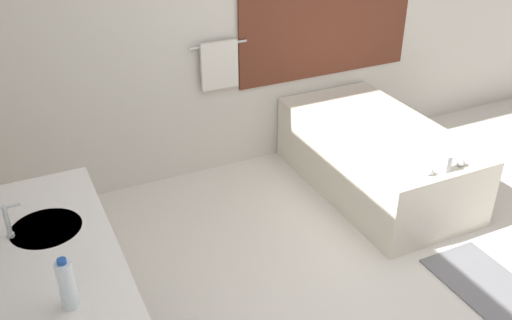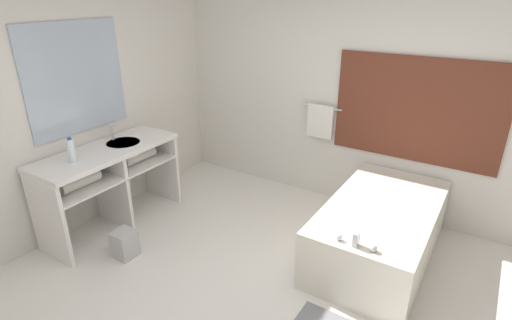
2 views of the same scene
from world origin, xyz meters
TOP-DOWN VIEW (x-y plane):
  - ground_plane at (0.00, 0.00)m, footprint 16.00×16.00m
  - wall_back_with_blinds at (0.03, 2.23)m, footprint 7.40×0.13m
  - wall_left_with_mirror at (-2.23, 0.01)m, footprint 0.08×7.40m
  - vanity_counter at (-1.89, 0.36)m, footprint 0.60×1.52m
  - sink_faucet at (-2.05, 0.56)m, footprint 0.09×0.04m
  - bathtub at (0.74, 1.32)m, footprint 0.94×1.73m
  - water_bottle_1 at (-1.87, -0.05)m, footprint 0.07×0.07m
  - waste_bin at (-1.34, -0.02)m, footprint 0.20×0.20m

SIDE VIEW (x-z plane):
  - ground_plane at x=0.00m, z-range 0.00..0.00m
  - waste_bin at x=-1.34m, z-range 0.00..0.28m
  - bathtub at x=0.74m, z-range -0.03..0.65m
  - vanity_counter at x=-1.89m, z-range 0.21..1.10m
  - sink_faucet at x=-2.05m, z-range 0.90..1.08m
  - water_bottle_1 at x=-1.87m, z-range 0.89..1.14m
  - wall_back_with_blinds at x=0.03m, z-range 0.00..2.70m
  - wall_left_with_mirror at x=-2.23m, z-range 0.00..2.70m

